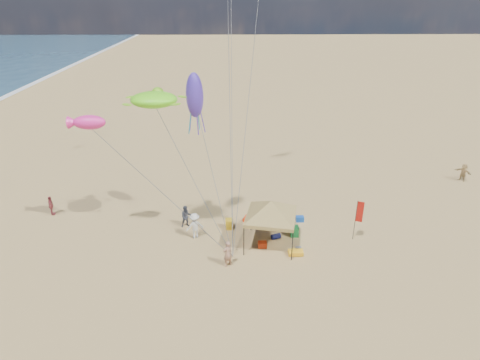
{
  "coord_description": "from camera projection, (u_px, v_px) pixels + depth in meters",
  "views": [
    {
      "loc": [
        -0.53,
        -19.5,
        14.56
      ],
      "look_at": [
        0.0,
        3.0,
        4.0
      ],
      "focal_mm": 30.09,
      "sensor_mm": 36.0,
      "label": 1
    }
  ],
  "objects": [
    {
      "name": "feather_flag",
      "position": [
        359.0,
        214.0,
        25.24
      ],
      "size": [
        0.41,
        0.18,
        2.84
      ],
      "color": "black",
      "rests_on": "ground"
    },
    {
      "name": "fish_kite",
      "position": [
        89.0,
        122.0,
        22.96
      ],
      "size": [
        2.08,
        1.6,
        0.83
      ],
      "primitive_type": "ellipsoid",
      "rotation": [
        0.0,
        0.0,
        -0.41
      ],
      "color": "#FF2C9C",
      "rests_on": "ground"
    },
    {
      "name": "chair_green",
      "position": [
        294.0,
        231.0,
        26.31
      ],
      "size": [
        0.5,
        0.5,
        0.7
      ],
      "primitive_type": "cube",
      "color": "#178336",
      "rests_on": "ground"
    },
    {
      "name": "canopy_tent",
      "position": [
        271.0,
        203.0,
        24.3
      ],
      "size": [
        5.73,
        5.73,
        3.61
      ],
      "color": "black",
      "rests_on": "ground"
    },
    {
      "name": "crate_grey",
      "position": [
        298.0,
        249.0,
        24.82
      ],
      "size": [
        0.34,
        0.3,
        0.28
      ],
      "primitive_type": "cube",
      "color": "slate",
      "rests_on": "ground"
    },
    {
      "name": "person_near_a",
      "position": [
        228.0,
        254.0,
        23.22
      ],
      "size": [
        0.73,
        0.7,
        1.68
      ],
      "primitive_type": "imported",
      "rotation": [
        0.0,
        0.0,
        3.81
      ],
      "color": "tan",
      "rests_on": "ground"
    },
    {
      "name": "ground",
      "position": [
        241.0,
        262.0,
        23.85
      ],
      "size": [
        280.0,
        280.0,
        0.0
      ],
      "primitive_type": "plane",
      "color": "tan",
      "rests_on": "ground"
    },
    {
      "name": "beach_cart",
      "position": [
        296.0,
        252.0,
        24.41
      ],
      "size": [
        0.9,
        0.5,
        0.24
      ],
      "primitive_type": "cube",
      "color": "yellow",
      "rests_on": "ground"
    },
    {
      "name": "bag_orange",
      "position": [
        246.0,
        219.0,
        28.1
      ],
      "size": [
        0.54,
        0.69,
        0.36
      ],
      "primitive_type": "cylinder",
      "rotation": [
        0.0,
        1.57,
        1.22
      ],
      "color": "#F5350D",
      "rests_on": "ground"
    },
    {
      "name": "chair_yellow",
      "position": [
        229.0,
        224.0,
        27.12
      ],
      "size": [
        0.5,
        0.5,
        0.7
      ],
      "primitive_type": "cube",
      "color": "gold",
      "rests_on": "ground"
    },
    {
      "name": "turtle_kite",
      "position": [
        154.0,
        100.0,
        22.28
      ],
      "size": [
        3.1,
        2.75,
        0.87
      ],
      "primitive_type": "ellipsoid",
      "rotation": [
        0.0,
        0.0,
        0.3
      ],
      "color": "#73FF1C",
      "rests_on": "ground"
    },
    {
      "name": "person_far_c",
      "position": [
        463.0,
        172.0,
        33.9
      ],
      "size": [
        1.17,
        1.43,
        1.53
      ],
      "primitive_type": "imported",
      "rotation": [
        0.0,
        0.0,
        5.3
      ],
      "color": "tan",
      "rests_on": "ground"
    },
    {
      "name": "person_far_a",
      "position": [
        51.0,
        206.0,
        28.66
      ],
      "size": [
        0.58,
        0.92,
        1.46
      ],
      "primitive_type": "imported",
      "rotation": [
        0.0,
        0.0,
        1.85
      ],
      "color": "#A03D43",
      "rests_on": "ground"
    },
    {
      "name": "person_near_b",
      "position": [
        186.0,
        216.0,
        27.16
      ],
      "size": [
        0.91,
        0.8,
        1.58
      ],
      "primitive_type": "imported",
      "rotation": [
        0.0,
        0.0,
        0.29
      ],
      "color": "#313643",
      "rests_on": "ground"
    },
    {
      "name": "bag_navy",
      "position": [
        276.0,
        236.0,
        26.05
      ],
      "size": [
        0.69,
        0.54,
        0.36
      ],
      "primitive_type": "cylinder",
      "rotation": [
        0.0,
        1.57,
        0.35
      ],
      "color": "#0C0F37",
      "rests_on": "ground"
    },
    {
      "name": "cooler_blue",
      "position": [
        300.0,
        219.0,
        28.04
      ],
      "size": [
        0.54,
        0.38,
        0.38
      ],
      "primitive_type": "cube",
      "color": "#1449A7",
      "rests_on": "ground"
    },
    {
      "name": "person_near_c",
      "position": [
        195.0,
        226.0,
        25.9
      ],
      "size": [
        1.29,
        1.0,
        1.77
      ],
      "primitive_type": "imported",
      "rotation": [
        0.0,
        0.0,
        3.48
      ],
      "color": "silver",
      "rests_on": "ground"
    },
    {
      "name": "squid_kite",
      "position": [
        195.0,
        95.0,
        23.9
      ],
      "size": [
        1.25,
        1.25,
        2.72
      ],
      "primitive_type": "ellipsoid",
      "rotation": [
        0.0,
        0.0,
        -0.23
      ],
      "color": "#4C30BC",
      "rests_on": "ground"
    },
    {
      "name": "cooler_red",
      "position": [
        262.0,
        245.0,
        25.18
      ],
      "size": [
        0.54,
        0.38,
        0.38
      ],
      "primitive_type": "cube",
      "color": "red",
      "rests_on": "ground"
    }
  ]
}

